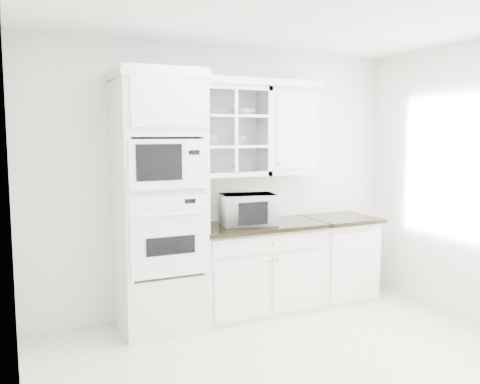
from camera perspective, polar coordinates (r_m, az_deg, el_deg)
name	(u,v)px	position (r m, az deg, el deg)	size (l,w,h in m)	color
ground	(310,375)	(4.12, 7.87, -19.72)	(4.00, 3.50, 0.01)	beige
room_shell	(284,140)	(4.06, 4.98, 5.89)	(4.00, 3.50, 2.70)	white
oven_column	(159,202)	(4.73, -9.05, -1.12)	(0.76, 0.68, 2.40)	white
base_cabinet_run	(257,267)	(5.27, 1.96, -8.43)	(1.32, 0.67, 0.92)	white
extra_base_cabinet	(338,257)	(5.78, 10.92, -7.20)	(0.72, 0.67, 0.92)	white
upper_cabinet_glass	(229,131)	(5.11, -1.20, 6.83)	(0.80, 0.33, 0.90)	white
upper_cabinet_solid	(288,131)	(5.42, 5.40, 6.79)	(0.55, 0.33, 0.90)	white
crown_molding	(220,81)	(5.07, -2.21, 12.32)	(2.14, 0.38, 0.07)	white
countertop_microwave	(248,209)	(5.08, 0.90, -1.94)	(0.53, 0.44, 0.31)	white
bowl_a	(216,112)	(5.08, -2.67, 8.95)	(0.23, 0.23, 0.06)	white
bowl_b	(245,112)	(5.17, 0.55, 8.96)	(0.20, 0.20, 0.06)	white
cup_a	(212,140)	(5.06, -3.16, 5.86)	(0.14, 0.14, 0.11)	white
cup_b	(240,140)	(5.17, -0.02, 5.82)	(0.10, 0.10, 0.10)	white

